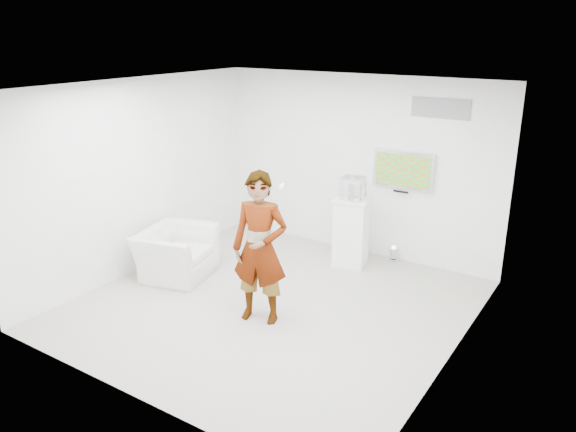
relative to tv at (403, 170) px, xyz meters
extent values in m
cube|color=#AFACA1|center=(-0.85, -2.45, -1.55)|extent=(5.00, 5.00, 0.01)
cube|color=#2A2A2C|center=(-0.85, -2.45, 1.45)|extent=(5.00, 5.00, 0.01)
cube|color=white|center=(-0.85, 0.05, -0.05)|extent=(5.00, 0.01, 3.00)
cube|color=white|center=(-0.85, -4.95, -0.05)|extent=(5.00, 0.01, 3.00)
cube|color=white|center=(-3.35, -2.45, -0.05)|extent=(0.01, 5.00, 3.00)
cube|color=white|center=(1.65, -2.45, -0.05)|extent=(0.01, 5.00, 3.00)
cube|color=silver|center=(0.00, 0.00, 0.00)|extent=(1.00, 0.08, 0.60)
cube|color=gray|center=(0.50, 0.04, 1.00)|extent=(0.90, 0.02, 0.30)
imported|color=white|center=(-0.76, -2.85, -0.54)|extent=(0.84, 0.66, 2.01)
imported|color=white|center=(-2.68, -2.43, -1.18)|extent=(1.24, 1.34, 0.74)
cube|color=white|center=(-0.60, -0.57, -0.99)|extent=(0.65, 0.65, 1.12)
cylinder|color=silver|center=(-0.04, -0.10, -1.42)|extent=(0.20, 0.20, 0.26)
cube|color=white|center=(-0.60, -0.57, -0.25)|extent=(0.38, 0.38, 0.34)
cube|color=white|center=(-0.60, -0.57, -0.31)|extent=(0.14, 0.17, 0.23)
cube|color=white|center=(-0.56, -2.64, 0.26)|extent=(0.09, 0.16, 0.04)
camera|label=1|loc=(3.17, -8.26, 2.15)|focal=35.00mm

